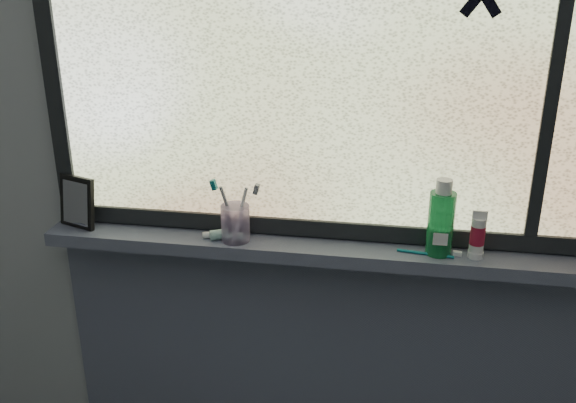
{
  "coord_description": "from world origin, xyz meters",
  "views": [
    {
      "loc": [
        0.2,
        -0.44,
        1.83
      ],
      "look_at": [
        -0.05,
        1.05,
        1.22
      ],
      "focal_mm": 40.0,
      "sensor_mm": 36.0,
      "label": 1
    }
  ],
  "objects_px": {
    "vanity_mirror": "(77,202)",
    "toothbrush_cup": "(235,223)",
    "cream_tube": "(478,233)",
    "mouthwash_bottle": "(441,217)"
  },
  "relations": [
    {
      "from": "vanity_mirror",
      "to": "mouthwash_bottle",
      "type": "bearing_deg",
      "value": 18.76
    },
    {
      "from": "toothbrush_cup",
      "to": "mouthwash_bottle",
      "type": "distance_m",
      "value": 0.58
    },
    {
      "from": "toothbrush_cup",
      "to": "mouthwash_bottle",
      "type": "relative_size",
      "value": 0.6
    },
    {
      "from": "cream_tube",
      "to": "mouthwash_bottle",
      "type": "bearing_deg",
      "value": 175.98
    },
    {
      "from": "vanity_mirror",
      "to": "mouthwash_bottle",
      "type": "xyz_separation_m",
      "value": [
        1.08,
        -0.01,
        0.03
      ]
    },
    {
      "from": "vanity_mirror",
      "to": "toothbrush_cup",
      "type": "bearing_deg",
      "value": 16.92
    },
    {
      "from": "vanity_mirror",
      "to": "cream_tube",
      "type": "distance_m",
      "value": 1.18
    },
    {
      "from": "vanity_mirror",
      "to": "toothbrush_cup",
      "type": "distance_m",
      "value": 0.5
    },
    {
      "from": "toothbrush_cup",
      "to": "cream_tube",
      "type": "height_order",
      "value": "cream_tube"
    },
    {
      "from": "mouthwash_bottle",
      "to": "cream_tube",
      "type": "height_order",
      "value": "mouthwash_bottle"
    }
  ]
}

